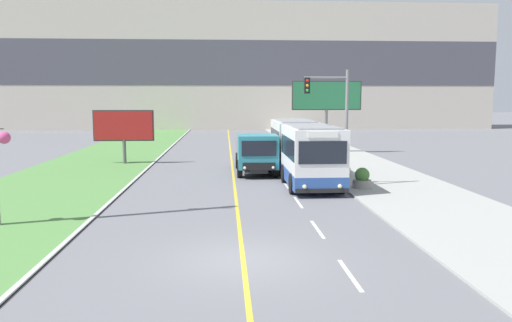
# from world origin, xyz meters

# --- Properties ---
(ground_plane) EXTENTS (300.00, 300.00, 0.00)m
(ground_plane) POSITION_xyz_m (0.00, 0.00, 0.00)
(ground_plane) COLOR slate
(lane_marking_centre) EXTENTS (2.88, 140.00, 0.01)m
(lane_marking_centre) POSITION_xyz_m (0.38, 2.37, 0.00)
(lane_marking_centre) COLOR gold
(lane_marking_centre) RESTS_ON ground_plane
(apartment_block_background) EXTENTS (80.00, 8.04, 18.53)m
(apartment_block_background) POSITION_xyz_m (0.00, 63.51, 9.27)
(apartment_block_background) COLOR beige
(apartment_block_background) RESTS_ON ground_plane
(city_bus) EXTENTS (2.68, 12.25, 3.23)m
(city_bus) POSITION_xyz_m (3.96, 14.58, 1.64)
(city_bus) COLOR white
(city_bus) RESTS_ON ground_plane
(dump_truck) EXTENTS (2.43, 6.84, 2.47)m
(dump_truck) POSITION_xyz_m (1.43, 16.21, 1.24)
(dump_truck) COLOR black
(dump_truck) RESTS_ON ground_plane
(traffic_light_mast) EXTENTS (2.28, 0.32, 6.03)m
(traffic_light_mast) POSITION_xyz_m (5.07, 11.29, 3.83)
(traffic_light_mast) COLOR slate
(traffic_light_mast) RESTS_ON ground_plane
(billboard_large) EXTENTS (5.80, 0.24, 6.04)m
(billboard_large) POSITION_xyz_m (7.98, 27.42, 4.64)
(billboard_large) COLOR #59595B
(billboard_large) RESTS_ON ground_plane
(billboard_small) EXTENTS (4.19, 0.24, 3.79)m
(billboard_small) POSITION_xyz_m (-7.57, 21.67, 2.62)
(billboard_small) COLOR #59595B
(billboard_small) RESTS_ON ground_plane
(planter_round_near) EXTENTS (0.93, 0.93, 1.04)m
(planter_round_near) POSITION_xyz_m (6.44, 10.75, 0.53)
(planter_round_near) COLOR gray
(planter_round_near) RESTS_ON sidewalk_right
(planter_round_second) EXTENTS (1.02, 1.02, 1.10)m
(planter_round_second) POSITION_xyz_m (6.44, 15.10, 0.56)
(planter_round_second) COLOR gray
(planter_round_second) RESTS_ON sidewalk_right
(planter_round_third) EXTENTS (1.04, 1.04, 1.09)m
(planter_round_third) POSITION_xyz_m (6.65, 19.45, 0.55)
(planter_round_third) COLOR gray
(planter_round_third) RESTS_ON sidewalk_right
(planter_round_far) EXTENTS (0.92, 0.92, 1.04)m
(planter_round_far) POSITION_xyz_m (6.55, 23.81, 0.53)
(planter_round_far) COLOR gray
(planter_round_far) RESTS_ON sidewalk_right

